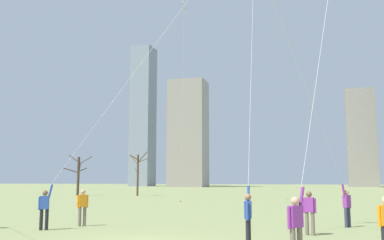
{
  "coord_description": "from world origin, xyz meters",
  "views": [
    {
      "loc": [
        5.6,
        -12.86,
        2.04
      ],
      "look_at": [
        0.0,
        6.0,
        4.76
      ],
      "focal_mm": 40.74,
      "sensor_mm": 36.0,
      "label": 1
    }
  ],
  "objects_px": {
    "bystander_watching_nearby": "(309,211)",
    "bystander_strolling_midfield": "(83,206)",
    "bare_tree_far_right_edge": "(138,172)",
    "kite_flyer_midfield_right_pink": "(334,170)",
    "kite_flyer_midfield_left_purple": "(72,168)",
    "distant_kite_high_overhead_yellow": "(184,20)",
    "kite_flyer_foreground_right_orange": "(250,132)",
    "kite_flyer_midfield_center_red": "(308,141)",
    "bare_tree_right_of_center": "(78,174)"
  },
  "relations": [
    {
      "from": "kite_flyer_foreground_right_orange",
      "to": "bystander_strolling_midfield",
      "type": "height_order",
      "value": "kite_flyer_foreground_right_orange"
    },
    {
      "from": "kite_flyer_midfield_left_purple",
      "to": "bystander_watching_nearby",
      "type": "height_order",
      "value": "kite_flyer_midfield_left_purple"
    },
    {
      "from": "bystander_watching_nearby",
      "to": "bare_tree_far_right_edge",
      "type": "relative_size",
      "value": 0.28
    },
    {
      "from": "kite_flyer_midfield_right_pink",
      "to": "bystander_watching_nearby",
      "type": "height_order",
      "value": "kite_flyer_midfield_right_pink"
    },
    {
      "from": "bystander_strolling_midfield",
      "to": "kite_flyer_midfield_right_pink",
      "type": "bearing_deg",
      "value": 8.93
    },
    {
      "from": "bystander_watching_nearby",
      "to": "bare_tree_right_of_center",
      "type": "height_order",
      "value": "bare_tree_right_of_center"
    },
    {
      "from": "kite_flyer_midfield_left_purple",
      "to": "bystander_strolling_midfield",
      "type": "bearing_deg",
      "value": 104.54
    },
    {
      "from": "kite_flyer_midfield_center_red",
      "to": "bystander_watching_nearby",
      "type": "height_order",
      "value": "kite_flyer_midfield_center_red"
    },
    {
      "from": "kite_flyer_midfield_center_red",
      "to": "distant_kite_high_overhead_yellow",
      "type": "height_order",
      "value": "kite_flyer_midfield_center_red"
    },
    {
      "from": "kite_flyer_midfield_center_red",
      "to": "kite_flyer_midfield_left_purple",
      "type": "xyz_separation_m",
      "value": [
        -9.59,
        3.75,
        -0.57
      ]
    },
    {
      "from": "bare_tree_right_of_center",
      "to": "kite_flyer_midfield_right_pink",
      "type": "bearing_deg",
      "value": -45.35
    },
    {
      "from": "kite_flyer_foreground_right_orange",
      "to": "kite_flyer_midfield_left_purple",
      "type": "height_order",
      "value": "kite_flyer_foreground_right_orange"
    },
    {
      "from": "kite_flyer_foreground_right_orange",
      "to": "bystander_watching_nearby",
      "type": "relative_size",
      "value": 11.43
    },
    {
      "from": "kite_flyer_midfield_left_purple",
      "to": "bare_tree_far_right_edge",
      "type": "distance_m",
      "value": 39.2
    },
    {
      "from": "distant_kite_high_overhead_yellow",
      "to": "bare_tree_far_right_edge",
      "type": "xyz_separation_m",
      "value": [
        -11.09,
        15.12,
        -14.02
      ]
    },
    {
      "from": "bystander_strolling_midfield",
      "to": "kite_flyer_foreground_right_orange",
      "type": "bearing_deg",
      "value": -16.79
    },
    {
      "from": "kite_flyer_foreground_right_orange",
      "to": "distant_kite_high_overhead_yellow",
      "type": "height_order",
      "value": "distant_kite_high_overhead_yellow"
    },
    {
      "from": "distant_kite_high_overhead_yellow",
      "to": "bare_tree_right_of_center",
      "type": "bearing_deg",
      "value": 144.76
    },
    {
      "from": "distant_kite_high_overhead_yellow",
      "to": "bare_tree_right_of_center",
      "type": "distance_m",
      "value": 27.09
    },
    {
      "from": "bystander_watching_nearby",
      "to": "distant_kite_high_overhead_yellow",
      "type": "bearing_deg",
      "value": 119.24
    },
    {
      "from": "bystander_watching_nearby",
      "to": "bare_tree_far_right_edge",
      "type": "distance_m",
      "value": 42.28
    },
    {
      "from": "kite_flyer_midfield_left_purple",
      "to": "bare_tree_right_of_center",
      "type": "relative_size",
      "value": 2.34
    },
    {
      "from": "kite_flyer_midfield_left_purple",
      "to": "bare_tree_far_right_edge",
      "type": "bearing_deg",
      "value": 109.64
    },
    {
      "from": "bystander_strolling_midfield",
      "to": "bare_tree_far_right_edge",
      "type": "height_order",
      "value": "bare_tree_far_right_edge"
    },
    {
      "from": "bystander_strolling_midfield",
      "to": "distant_kite_high_overhead_yellow",
      "type": "height_order",
      "value": "distant_kite_high_overhead_yellow"
    },
    {
      "from": "kite_flyer_midfield_right_pink",
      "to": "kite_flyer_midfield_left_purple",
      "type": "distance_m",
      "value": 10.95
    },
    {
      "from": "kite_flyer_foreground_right_orange",
      "to": "bare_tree_right_of_center",
      "type": "xyz_separation_m",
      "value": [
        -28.42,
        35.79,
        -0.91
      ]
    },
    {
      "from": "bystander_watching_nearby",
      "to": "kite_flyer_midfield_left_purple",
      "type": "bearing_deg",
      "value": -172.51
    },
    {
      "from": "kite_flyer_midfield_left_purple",
      "to": "bystander_strolling_midfield",
      "type": "distance_m",
      "value": 2.38
    },
    {
      "from": "bare_tree_far_right_edge",
      "to": "bystander_watching_nearby",
      "type": "bearing_deg",
      "value": -57.65
    },
    {
      "from": "kite_flyer_midfield_left_purple",
      "to": "bystander_strolling_midfield",
      "type": "xyz_separation_m",
      "value": [
        -0.44,
        1.69,
        -1.62
      ]
    },
    {
      "from": "kite_flyer_midfield_left_purple",
      "to": "bare_tree_right_of_center",
      "type": "distance_m",
      "value": 40.81
    },
    {
      "from": "kite_flyer_midfield_center_red",
      "to": "kite_flyer_midfield_left_purple",
      "type": "bearing_deg",
      "value": 158.63
    },
    {
      "from": "kite_flyer_midfield_left_purple",
      "to": "bare_tree_far_right_edge",
      "type": "relative_size",
      "value": 2.2
    },
    {
      "from": "kite_flyer_midfield_center_red",
      "to": "kite_flyer_midfield_left_purple",
      "type": "distance_m",
      "value": 10.31
    },
    {
      "from": "distant_kite_high_overhead_yellow",
      "to": "bare_tree_right_of_center",
      "type": "relative_size",
      "value": 3.55
    },
    {
      "from": "bystander_watching_nearby",
      "to": "bystander_strolling_midfield",
      "type": "distance_m",
      "value": 9.87
    },
    {
      "from": "kite_flyer_midfield_left_purple",
      "to": "distant_kite_high_overhead_yellow",
      "type": "bearing_deg",
      "value": 95.47
    },
    {
      "from": "bare_tree_right_of_center",
      "to": "bare_tree_far_right_edge",
      "type": "distance_m",
      "value": 7.93
    },
    {
      "from": "bystander_watching_nearby",
      "to": "bystander_strolling_midfield",
      "type": "relative_size",
      "value": 1.0
    },
    {
      "from": "bystander_strolling_midfield",
      "to": "distant_kite_high_overhead_yellow",
      "type": "relative_size",
      "value": 0.09
    },
    {
      "from": "kite_flyer_foreground_right_orange",
      "to": "kite_flyer_midfield_center_red",
      "type": "bearing_deg",
      "value": -56.01
    },
    {
      "from": "distant_kite_high_overhead_yellow",
      "to": "bystander_strolling_midfield",
      "type": "bearing_deg",
      "value": -85.31
    },
    {
      "from": "kite_flyer_midfield_right_pink",
      "to": "bystander_strolling_midfield",
      "type": "height_order",
      "value": "kite_flyer_midfield_right_pink"
    },
    {
      "from": "bystander_watching_nearby",
      "to": "bare_tree_right_of_center",
      "type": "bearing_deg",
      "value": 131.85
    },
    {
      "from": "kite_flyer_foreground_right_orange",
      "to": "bystander_watching_nearby",
      "type": "bearing_deg",
      "value": 46.26
    },
    {
      "from": "kite_flyer_midfield_left_purple",
      "to": "bystander_watching_nearby",
      "type": "bearing_deg",
      "value": 7.49
    },
    {
      "from": "kite_flyer_midfield_right_pink",
      "to": "bystander_strolling_midfield",
      "type": "bearing_deg",
      "value": -171.07
    },
    {
      "from": "bystander_watching_nearby",
      "to": "distant_kite_high_overhead_yellow",
      "type": "xyz_separation_m",
      "value": [
        -11.51,
        20.55,
        16.2
      ]
    },
    {
      "from": "kite_flyer_foreground_right_orange",
      "to": "distant_kite_high_overhead_yellow",
      "type": "xyz_separation_m",
      "value": [
        -9.63,
        22.51,
        13.38
      ]
    }
  ]
}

